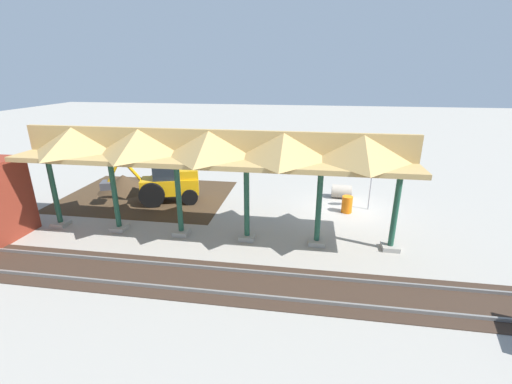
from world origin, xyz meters
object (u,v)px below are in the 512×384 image
(concrete_pipe, at_px, (341,191))
(backhoe, at_px, (167,181))
(stop_sign, at_px, (372,177))
(traffic_barrel, at_px, (347,204))

(concrete_pipe, bearing_deg, backhoe, 12.48)
(stop_sign, height_order, backhoe, backhoe)
(backhoe, relative_size, concrete_pipe, 4.52)
(backhoe, bearing_deg, stop_sign, -177.11)
(stop_sign, bearing_deg, traffic_barrel, 26.46)
(stop_sign, bearing_deg, backhoe, 2.89)
(stop_sign, relative_size, backhoe, 0.48)
(concrete_pipe, relative_size, traffic_barrel, 1.32)
(traffic_barrel, bearing_deg, backhoe, -0.21)
(stop_sign, height_order, concrete_pipe, stop_sign)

